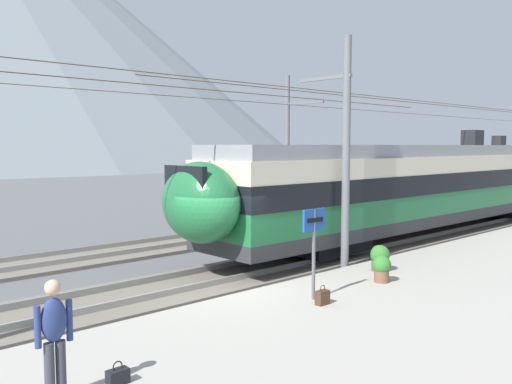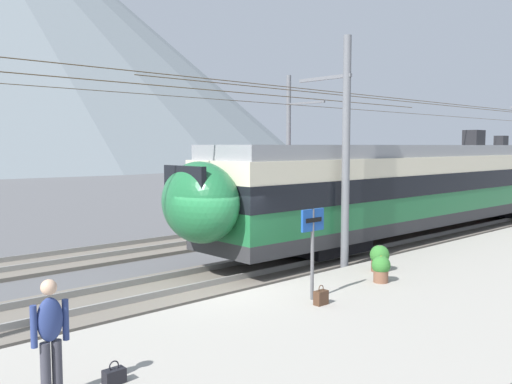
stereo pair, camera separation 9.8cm
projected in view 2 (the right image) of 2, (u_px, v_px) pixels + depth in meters
The scene contains 14 objects.
ground_plane at pixel (225, 295), 13.89m from camera, with size 400.00×400.00×0.00m, color #565659.
platform_slab at pixel (357, 330), 10.80m from camera, with size 120.00×6.51×0.32m, color #A39E93.
track_near at pixel (195, 283), 14.85m from camera, with size 120.00×3.00×0.28m.
track_far at pixel (104, 254), 18.79m from camera, with size 120.00×3.00×0.28m.
train_near_platform at pixel (426, 184), 22.66m from camera, with size 24.97×2.93×4.27m.
train_far_track at pixel (467, 170), 36.23m from camera, with size 31.09×2.96×4.27m.
catenary_mast_mid at pixel (342, 148), 16.27m from camera, with size 44.06×2.04×7.06m.
catenary_mast_far_side at pixel (291, 144), 27.65m from camera, with size 44.06×2.55×7.39m.
platform_sign at pixel (313, 233), 12.23m from camera, with size 0.70×0.08×2.08m.
passenger_walking at pixel (50, 333), 7.42m from camera, with size 0.53×0.22×1.69m.
handbag_beside_passenger at pixel (114, 376), 7.98m from camera, with size 0.32×0.18×0.35m.
handbag_near_sign at pixel (321, 297), 11.94m from camera, with size 0.32×0.18×0.44m.
potted_plant_platform_edge at pixel (381, 267), 13.88m from camera, with size 0.48×0.48×0.69m.
potted_plant_by_shelter at pixel (380, 257), 15.11m from camera, with size 0.54×0.54×0.74m.
Camera 2 is at (-8.57, -10.60, 3.82)m, focal length 38.00 mm.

